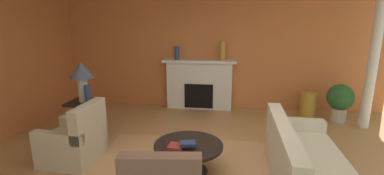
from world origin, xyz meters
The scene contains 17 objects.
ground_plane centered at (0.00, 0.00, 0.00)m, with size 9.69×9.69×0.00m, color tan.
wall_fireplace centered at (0.00, 3.20, 1.45)m, with size 8.05×0.12×2.89m, color #CC723D.
area_rug centered at (-0.17, -0.08, 0.01)m, with size 3.06×2.37×0.01m, color tan.
fireplace centered at (-0.35, 2.98, 0.58)m, with size 1.80×0.35×1.23m.
sofa centered at (1.41, -0.23, 0.30)m, with size 0.94×2.12×0.85m.
armchair_near_window centered at (-2.01, 0.06, 0.31)m, with size 0.85×0.85×0.95m.
coffee_table centered at (-0.17, -0.08, 0.34)m, with size 1.00×1.00×0.45m.
side_table centered at (-2.30, 0.97, 0.40)m, with size 0.56×0.56×0.70m.
table_lamp centered at (-2.30, 0.97, 1.22)m, with size 0.44×0.44×0.75m.
vase_mantel_right centered at (0.20, 2.94, 1.47)m, with size 0.14×0.14×0.47m, color #B7892D.
vase_mantel_left centered at (-0.90, 2.94, 1.39)m, with size 0.12×0.12×0.32m, color navy.
vase_on_side_table centered at (-2.15, 0.85, 0.87)m, with size 0.11×0.11×0.34m, color navy.
vase_tall_corner centered at (2.18, 2.69, 0.29)m, with size 0.36×0.36×0.58m, color #B7892D.
book_red_cover centered at (-0.33, -0.24, 0.48)m, with size 0.20×0.20×0.05m, color maroon.
book_art_folio centered at (-0.16, -0.22, 0.53)m, with size 0.22×0.15×0.04m, color navy.
potted_plant centered at (2.78, 2.47, 0.49)m, with size 0.56×0.56×0.83m.
column_white centered at (3.19, 2.19, 1.45)m, with size 0.20×0.20×2.89m, color white.
Camera 1 is at (0.37, -3.73, 2.20)m, focal length 26.12 mm.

